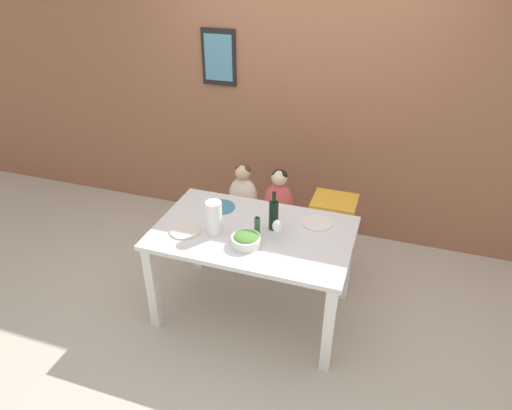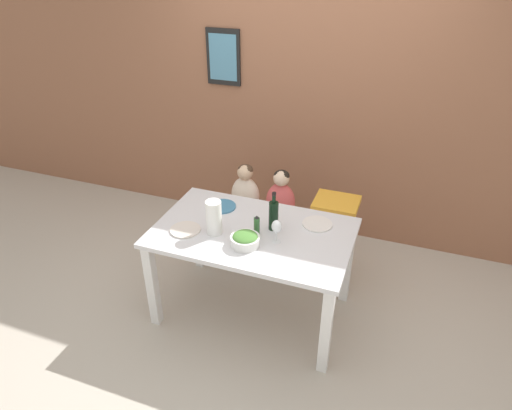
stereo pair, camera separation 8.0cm
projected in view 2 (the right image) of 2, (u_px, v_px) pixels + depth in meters
ground_plane at (253, 309)px, 3.68m from camera, size 14.00×14.00×0.00m
wall_back at (306, 96)px, 4.12m from camera, size 10.00×0.09×2.70m
dining_table at (253, 243)px, 3.35m from camera, size 1.43×0.89×0.76m
chair_far_left at (246, 219)px, 4.13m from camera, size 0.42×0.37×0.47m
chair_far_center at (280, 226)px, 4.03m from camera, size 0.42×0.37×0.47m
chair_right_highchair at (335, 218)px, 3.80m from camera, size 0.36×0.32×0.74m
person_child_left at (245, 190)px, 3.98m from camera, size 0.25×0.18×0.46m
person_child_center at (281, 196)px, 3.88m from camera, size 0.25×0.18×0.46m
wine_bottle at (274, 215)px, 3.26m from camera, size 0.07×0.07×0.30m
paper_towel_roll at (214, 218)px, 3.21m from camera, size 0.11×0.11×0.26m
wine_glass_near at (277, 227)px, 3.12m from camera, size 0.07×0.07×0.17m
salad_bowl_large at (245, 239)px, 3.12m from camera, size 0.20×0.20×0.09m
dinner_plate_front_left at (185, 230)px, 3.30m from camera, size 0.22×0.22×0.01m
dinner_plate_back_left at (222, 206)px, 3.58m from camera, size 0.22×0.22×0.01m
dinner_plate_back_right at (317, 224)px, 3.36m from camera, size 0.22×0.22×0.01m
condiment_bottle_hot_sauce at (257, 225)px, 3.22m from camera, size 0.04×0.04×0.16m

